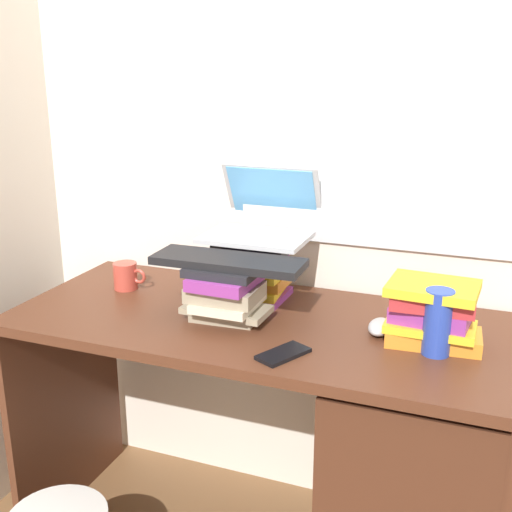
{
  "coord_description": "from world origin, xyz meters",
  "views": [
    {
      "loc": [
        0.59,
        -1.55,
        1.47
      ],
      "look_at": [
        -0.01,
        0.01,
        0.96
      ],
      "focal_mm": 44.53,
      "sensor_mm": 36.0,
      "label": 1
    }
  ],
  "objects_px": {
    "laptop": "(263,219)",
    "desk": "(375,458)",
    "mug": "(126,276)",
    "water_bottle": "(438,322)",
    "keyboard": "(228,261)",
    "book_stack_keyboard_riser": "(226,292)",
    "computer_mouse": "(380,327)",
    "book_stack_side": "(432,313)",
    "cell_phone": "(283,354)",
    "book_stack_tall": "(255,269)"
  },
  "relations": [
    {
      "from": "desk",
      "to": "book_stack_tall",
      "type": "bearing_deg",
      "value": 157.68
    },
    {
      "from": "laptop",
      "to": "keyboard",
      "type": "distance_m",
      "value": 0.26
    },
    {
      "from": "desk",
      "to": "water_bottle",
      "type": "relative_size",
      "value": 8.39
    },
    {
      "from": "book_stack_tall",
      "to": "laptop",
      "type": "distance_m",
      "value": 0.16
    },
    {
      "from": "cell_phone",
      "to": "book_stack_side",
      "type": "bearing_deg",
      "value": 58.32
    },
    {
      "from": "book_stack_side",
      "to": "cell_phone",
      "type": "bearing_deg",
      "value": -148.4
    },
    {
      "from": "keyboard",
      "to": "book_stack_side",
      "type": "bearing_deg",
      "value": 2.99
    },
    {
      "from": "desk",
      "to": "computer_mouse",
      "type": "height_order",
      "value": "computer_mouse"
    },
    {
      "from": "book_stack_side",
      "to": "book_stack_keyboard_riser",
      "type": "bearing_deg",
      "value": -175.62
    },
    {
      "from": "desk",
      "to": "laptop",
      "type": "xyz_separation_m",
      "value": [
        -0.42,
        0.24,
        0.59
      ]
    },
    {
      "from": "book_stack_tall",
      "to": "book_stack_side",
      "type": "relative_size",
      "value": 0.93
    },
    {
      "from": "desk",
      "to": "book_stack_keyboard_riser",
      "type": "bearing_deg",
      "value": -177.89
    },
    {
      "from": "cell_phone",
      "to": "computer_mouse",
      "type": "bearing_deg",
      "value": 75.17
    },
    {
      "from": "book_stack_side",
      "to": "laptop",
      "type": "relative_size",
      "value": 0.79
    },
    {
      "from": "keyboard",
      "to": "water_bottle",
      "type": "relative_size",
      "value": 2.52
    },
    {
      "from": "mug",
      "to": "water_bottle",
      "type": "distance_m",
      "value": 0.98
    },
    {
      "from": "mug",
      "to": "cell_phone",
      "type": "height_order",
      "value": "mug"
    },
    {
      "from": "book_stack_side",
      "to": "laptop",
      "type": "distance_m",
      "value": 0.6
    },
    {
      "from": "desk",
      "to": "book_stack_side",
      "type": "relative_size",
      "value": 5.72
    },
    {
      "from": "water_bottle",
      "to": "laptop",
      "type": "bearing_deg",
      "value": 154.4
    },
    {
      "from": "book_stack_side",
      "to": "computer_mouse",
      "type": "relative_size",
      "value": 2.35
    },
    {
      "from": "book_stack_keyboard_riser",
      "to": "keyboard",
      "type": "bearing_deg",
      "value": 28.75
    },
    {
      "from": "laptop",
      "to": "cell_phone",
      "type": "xyz_separation_m",
      "value": [
        0.21,
        -0.41,
        -0.23
      ]
    },
    {
      "from": "book_stack_keyboard_riser",
      "to": "mug",
      "type": "bearing_deg",
      "value": 163.38
    },
    {
      "from": "keyboard",
      "to": "cell_phone",
      "type": "xyz_separation_m",
      "value": [
        0.22,
        -0.16,
        -0.17
      ]
    },
    {
      "from": "desk",
      "to": "water_bottle",
      "type": "height_order",
      "value": "water_bottle"
    },
    {
      "from": "keyboard",
      "to": "cell_phone",
      "type": "relative_size",
      "value": 3.09
    },
    {
      "from": "computer_mouse",
      "to": "book_stack_tall",
      "type": "bearing_deg",
      "value": 162.49
    },
    {
      "from": "laptop",
      "to": "keyboard",
      "type": "height_order",
      "value": "laptop"
    },
    {
      "from": "water_bottle",
      "to": "cell_phone",
      "type": "height_order",
      "value": "water_bottle"
    },
    {
      "from": "water_bottle",
      "to": "keyboard",
      "type": "bearing_deg",
      "value": 178.27
    },
    {
      "from": "book_stack_tall",
      "to": "computer_mouse",
      "type": "distance_m",
      "value": 0.43
    },
    {
      "from": "computer_mouse",
      "to": "water_bottle",
      "type": "xyz_separation_m",
      "value": [
        0.15,
        -0.07,
        0.07
      ]
    },
    {
      "from": "desk",
      "to": "computer_mouse",
      "type": "distance_m",
      "value": 0.38
    },
    {
      "from": "book_stack_keyboard_riser",
      "to": "water_bottle",
      "type": "xyz_separation_m",
      "value": [
        0.57,
        -0.01,
        -0.0
      ]
    },
    {
      "from": "desk",
      "to": "keyboard",
      "type": "distance_m",
      "value": 0.68
    },
    {
      "from": "book_stack_keyboard_riser",
      "to": "desk",
      "type": "bearing_deg",
      "value": 2.11
    },
    {
      "from": "water_bottle",
      "to": "book_stack_side",
      "type": "bearing_deg",
      "value": 108.41
    },
    {
      "from": "laptop",
      "to": "book_stack_tall",
      "type": "bearing_deg",
      "value": -90.43
    },
    {
      "from": "laptop",
      "to": "mug",
      "type": "xyz_separation_m",
      "value": [
        -0.41,
        -0.13,
        -0.19
      ]
    },
    {
      "from": "book_stack_tall",
      "to": "laptop",
      "type": "bearing_deg",
      "value": 89.57
    },
    {
      "from": "laptop",
      "to": "desk",
      "type": "bearing_deg",
      "value": -29.39
    },
    {
      "from": "desk",
      "to": "cell_phone",
      "type": "distance_m",
      "value": 0.45
    },
    {
      "from": "book_stack_keyboard_riser",
      "to": "water_bottle",
      "type": "bearing_deg",
      "value": -1.37
    },
    {
      "from": "keyboard",
      "to": "book_stack_keyboard_riser",
      "type": "bearing_deg",
      "value": -152.33
    },
    {
      "from": "book_stack_tall",
      "to": "book_stack_keyboard_riser",
      "type": "distance_m",
      "value": 0.19
    },
    {
      "from": "book_stack_side",
      "to": "keyboard",
      "type": "xyz_separation_m",
      "value": [
        -0.55,
        -0.04,
        0.09
      ]
    },
    {
      "from": "book_stack_side",
      "to": "computer_mouse",
      "type": "height_order",
      "value": "book_stack_side"
    },
    {
      "from": "book_stack_keyboard_riser",
      "to": "keyboard",
      "type": "height_order",
      "value": "keyboard"
    },
    {
      "from": "computer_mouse",
      "to": "mug",
      "type": "bearing_deg",
      "value": 175.94
    }
  ]
}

